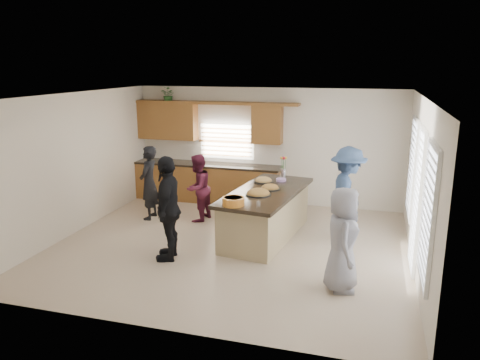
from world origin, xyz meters
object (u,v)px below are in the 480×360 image
(woman_left_mid, at_px, (198,188))
(woman_right_back, at_px, (347,195))
(salad_bowl, at_px, (233,201))
(island, at_px, (266,215))
(woman_left_back, at_px, (149,183))
(woman_right_front, at_px, (342,240))
(woman_left_front, at_px, (168,208))

(woman_left_mid, height_order, woman_right_back, woman_right_back)
(salad_bowl, bearing_deg, island, 73.26)
(island, xyz_separation_m, woman_left_back, (-2.72, 0.40, 0.36))
(woman_left_mid, distance_m, woman_right_front, 4.05)
(woman_right_back, bearing_deg, woman_left_front, 105.52)
(woman_right_back, bearing_deg, woman_left_back, 72.68)
(island, height_order, salad_bowl, salad_bowl)
(woman_left_front, relative_size, woman_right_back, 1.00)
(island, height_order, woman_left_back, woman_left_back)
(island, bearing_deg, woman_right_front, -42.05)
(island, relative_size, woman_left_back, 1.74)
(salad_bowl, relative_size, woman_right_back, 0.21)
(woman_left_back, xyz_separation_m, woman_right_front, (4.31, -2.27, -0.01))
(island, height_order, woman_left_front, woman_left_front)
(woman_left_front, bearing_deg, island, 124.46)
(woman_left_mid, bearing_deg, woman_left_front, 17.22)
(woman_left_front, distance_m, woman_right_back, 3.39)
(woman_left_mid, distance_m, woman_right_back, 3.20)
(woman_right_back, bearing_deg, island, 83.30)
(woman_right_front, bearing_deg, woman_right_back, -6.48)
(island, bearing_deg, woman_left_front, -125.44)
(woman_right_front, bearing_deg, island, 32.30)
(island, distance_m, woman_left_mid, 1.77)
(island, distance_m, woman_left_front, 2.09)
(island, xyz_separation_m, salad_bowl, (-0.33, -1.11, 0.58))
(salad_bowl, distance_m, woman_left_front, 1.13)
(woman_right_back, height_order, woman_right_front, woman_right_back)
(salad_bowl, bearing_deg, woman_right_front, -21.47)
(island, bearing_deg, woman_right_back, 15.68)
(woman_left_back, bearing_deg, island, 76.69)
(woman_right_back, bearing_deg, salad_bowl, 110.68)
(woman_right_back, relative_size, woman_right_front, 1.15)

